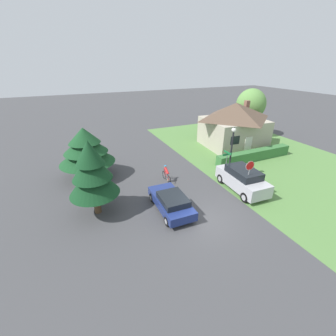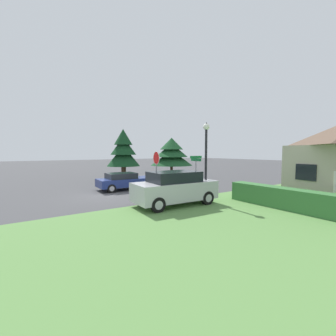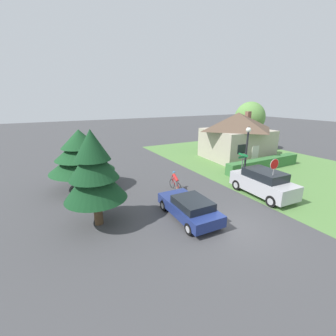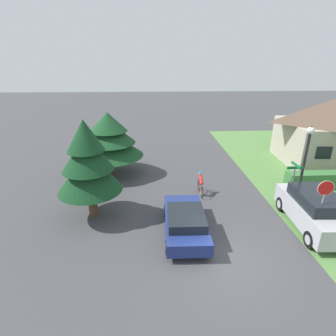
# 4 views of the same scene
# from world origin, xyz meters

# --- Properties ---
(ground_plane) EXTENTS (140.00, 140.00, 0.00)m
(ground_plane) POSITION_xyz_m (0.00, 0.00, 0.00)
(ground_plane) COLOR #424244
(grass_verge_right) EXTENTS (16.00, 36.00, 0.01)m
(grass_verge_right) POSITION_xyz_m (11.80, 4.00, 0.01)
(grass_verge_right) COLOR #568442
(grass_verge_right) RESTS_ON ground
(hedge_row) EXTENTS (9.02, 0.90, 1.09)m
(hedge_row) POSITION_xyz_m (10.21, 6.35, 0.54)
(hedge_row) COLOR #387038
(hedge_row) RESTS_ON ground
(sedan_left_lane) EXTENTS (2.04, 4.38, 1.32)m
(sedan_left_lane) POSITION_xyz_m (-1.46, 1.87, 0.68)
(sedan_left_lane) COLOR navy
(sedan_left_lane) RESTS_ON ground
(cyclist) EXTENTS (0.44, 1.66, 1.43)m
(cyclist) POSITION_xyz_m (-0.03, 5.91, 0.68)
(cyclist) COLOR black
(cyclist) RESTS_ON ground
(parked_suv_right) EXTENTS (2.20, 4.73, 1.87)m
(parked_suv_right) POSITION_xyz_m (4.90, 2.10, 0.95)
(parked_suv_right) COLOR #B7B7BC
(parked_suv_right) RESTS_ON ground
(stop_sign) EXTENTS (0.72, 0.08, 2.98)m
(stop_sign) POSITION_xyz_m (4.50, 1.15, 2.10)
(stop_sign) COLOR gray
(stop_sign) RESTS_ON ground
(street_lamp) EXTENTS (0.38, 0.38, 4.68)m
(street_lamp) POSITION_xyz_m (5.19, 4.15, 3.10)
(street_lamp) COLOR black
(street_lamp) RESTS_ON ground
(street_name_sign) EXTENTS (0.90, 0.90, 2.71)m
(street_name_sign) POSITION_xyz_m (4.61, 3.88, 1.88)
(street_name_sign) COLOR gray
(street_name_sign) RESTS_ON ground
(conifer_tall_near) EXTENTS (3.26, 3.26, 5.21)m
(conifer_tall_near) POSITION_xyz_m (-6.17, 3.75, 3.09)
(conifer_tall_near) COLOR #4C3823
(conifer_tall_near) RESTS_ON ground
(conifer_tall_far) EXTENTS (4.74, 4.74, 4.54)m
(conifer_tall_far) POSITION_xyz_m (-6.02, 9.51, 2.75)
(conifer_tall_far) COLOR #4C3823
(conifer_tall_far) RESTS_ON ground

